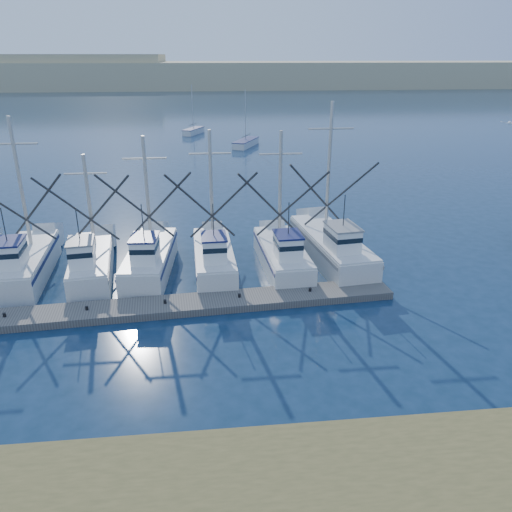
% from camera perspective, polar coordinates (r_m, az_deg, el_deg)
% --- Properties ---
extents(ground, '(500.00, 500.00, 0.00)m').
position_cam_1_polar(ground, '(22.29, 8.36, -12.94)').
color(ground, '#0D233A').
rests_on(ground, ground).
extents(floating_dock, '(31.12, 4.47, 0.41)m').
position_cam_1_polar(floating_dock, '(27.38, -16.62, -6.11)').
color(floating_dock, '#615D57').
rests_on(floating_dock, ground).
extents(dune_ridge, '(360.00, 60.00, 10.00)m').
position_cam_1_polar(dune_ridge, '(227.81, -5.13, 19.98)').
color(dune_ridge, tan).
rests_on(dune_ridge, ground).
extents(trawler_fleet, '(30.52, 9.83, 10.03)m').
position_cam_1_polar(trawler_fleet, '(31.60, -14.16, -0.43)').
color(trawler_fleet, silver).
rests_on(trawler_fleet, ground).
extents(sailboat_near, '(4.52, 7.04, 8.10)m').
position_cam_1_polar(sailboat_near, '(76.22, -1.18, 12.78)').
color(sailboat_near, silver).
rests_on(sailboat_near, ground).
extents(sailboat_far, '(3.78, 5.94, 8.10)m').
position_cam_1_polar(sailboat_far, '(89.21, -7.16, 13.98)').
color(sailboat_far, silver).
rests_on(sailboat_far, ground).
extents(flying_gull, '(1.04, 0.19, 0.19)m').
position_cam_1_polar(flying_gull, '(32.24, 27.00, 13.42)').
color(flying_gull, white).
rests_on(flying_gull, ground).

